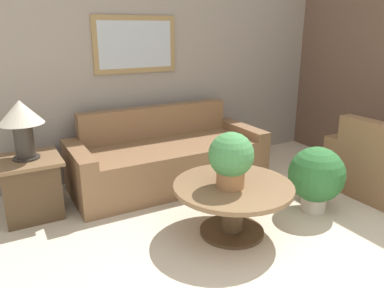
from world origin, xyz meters
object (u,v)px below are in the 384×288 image
Objects in this scene: coffee_table at (233,198)px; table_lamp at (21,119)px; couch_main at (168,159)px; armchair at (383,167)px; potted_plant_floor at (316,176)px; side_table at (31,187)px; potted_plant_on_table at (231,158)px.

table_lamp reaches higher than coffee_table.
couch_main is at bearing 2.88° from table_lamp.
table_lamp is at bearing 69.42° from armchair.
potted_plant_floor reaches higher than coffee_table.
potted_plant_floor is at bearing -54.07° from couch_main.
side_table is at bearing 180.00° from table_lamp.
side_table is 1.23× the size of potted_plant_on_table.
side_table is at bearing 141.03° from coffee_table.
armchair is 1.48× the size of potted_plant_floor.
armchair is at bearing -20.59° from table_lamp.
side_table reaches higher than coffee_table.
potted_plant_on_table is at bearing 179.21° from potted_plant_floor.
armchair is 2.05× the size of potted_plant_on_table.
potted_plant_on_table reaches higher than armchair.
armchair is at bearing -1.45° from potted_plant_on_table.
potted_plant_on_table is (1.48, -1.27, -0.24)m from table_lamp.
table_lamp is at bearing 152.89° from potted_plant_floor.
coffee_table is 0.40m from potted_plant_on_table.
side_table is at bearing -177.12° from couch_main.
table_lamp is 0.84× the size of potted_plant_floor.
side_table is at bearing 69.42° from armchair.
side_table is (-1.53, 1.24, -0.04)m from coffee_table.
table_lamp reaches higher than side_table.
potted_plant_on_table is at bearing 88.56° from armchair.
couch_main is 1.32m from coffee_table.
couch_main is at bearing 90.42° from coffee_table.
armchair is at bearing -20.59° from side_table.
side_table is (-1.53, -0.08, 0.00)m from couch_main.
couch_main is 1.67m from table_lamp.
potted_plant_on_table is at bearing -150.86° from coffee_table.
table_lamp is (-1.53, -0.08, 0.68)m from couch_main.
coffee_table is at bearing -38.97° from table_lamp.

